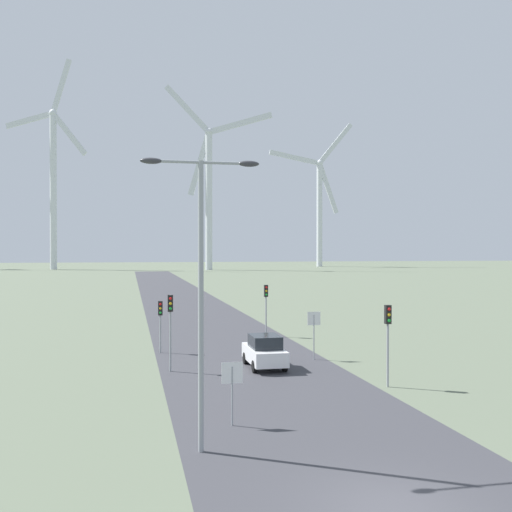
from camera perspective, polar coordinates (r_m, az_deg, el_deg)
The scene contains 13 objects.
ground_plane at distance 16.93m, azimuth 12.88°, elevation -22.30°, with size 600.00×600.00×0.00m, color #5B6651.
road_surface at distance 62.83m, azimuth -5.94°, elevation -5.39°, with size 10.00×240.00×0.01m.
streetlamp at distance 19.47m, azimuth -5.28°, elevation -0.94°, with size 3.87×0.32×9.51m.
stop_sign_near at distance 22.82m, azimuth -2.29°, elevation -11.83°, with size 0.81×0.07×2.39m.
stop_sign_far at distance 36.16m, azimuth 5.54°, elevation -6.66°, with size 0.81×0.07×2.87m.
traffic_light_post_near_left at distance 32.70m, azimuth -8.16°, elevation -5.63°, with size 0.28×0.34×4.14m.
traffic_light_post_near_right at distance 29.49m, azimuth 12.46°, elevation -6.62°, with size 0.28×0.33×3.93m.
traffic_light_post_mid_left at distance 38.75m, azimuth -9.10°, elevation -5.56°, with size 0.28×0.34×3.29m.
traffic_light_post_mid_right at distance 45.47m, azimuth 0.96°, elevation -4.08°, with size 0.28×0.34×3.90m.
car_approaching at distance 33.70m, azimuth 0.82°, elevation -9.07°, with size 1.88×4.11×1.83m.
wind_turbine_left at distance 209.65m, azimuth -18.75°, elevation 7.30°, with size 27.47×14.39×68.94m.
wind_turbine_center at distance 194.80m, azimuth -4.51°, elevation 6.88°, with size 33.08×14.50×60.48m.
wind_turbine_right at distance 233.20m, azimuth 6.07°, elevation 5.23°, with size 33.95×2.65×56.14m.
Camera 1 is at (-6.57, -14.14, 6.59)m, focal length 42.00 mm.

